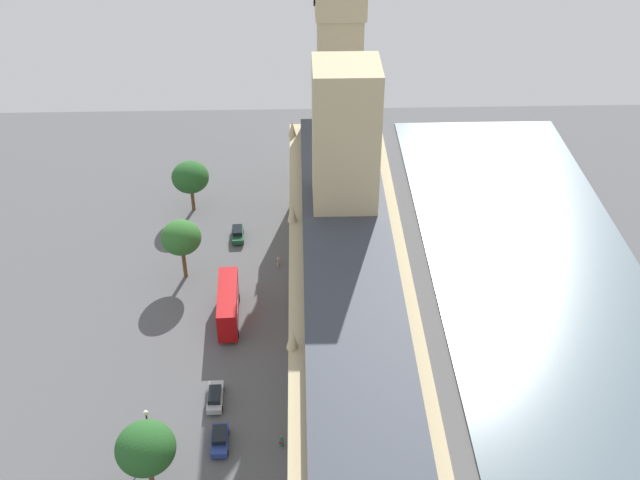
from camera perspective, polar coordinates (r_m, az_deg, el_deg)
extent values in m
plane|color=#565659|center=(95.71, 0.88, -9.43)|extent=(146.54, 146.54, 0.00)
cube|color=slate|center=(101.33, 18.44, -8.55)|extent=(30.60, 131.88, 0.25)
cube|color=tan|center=(91.00, 2.18, -6.23)|extent=(13.92, 76.54, 14.11)
cube|color=tan|center=(96.26, 1.81, 3.61)|extent=(7.86, 7.86, 33.69)
cube|color=#383D47|center=(86.01, 2.30, -2.30)|extent=(10.58, 73.47, 1.60)
cone|color=tan|center=(114.94, -2.08, 8.27)|extent=(1.20, 1.20, 2.29)
cone|color=tan|center=(94.90, -2.08, 2.12)|extent=(1.20, 1.20, 2.73)
cone|color=tan|center=(76.64, -2.09, -7.24)|extent=(1.20, 1.20, 2.82)
cube|color=tan|center=(123.58, 1.41, 9.98)|extent=(6.77, 6.77, 29.30)
cube|color=#19472D|center=(117.26, -6.14, 0.39)|extent=(2.02, 4.40, 0.75)
cube|color=black|center=(117.04, -6.16, 0.73)|extent=(1.61, 2.50, 0.65)
cylinder|color=black|center=(116.33, -5.74, -0.13)|extent=(0.30, 0.70, 0.68)
cylinder|color=black|center=(116.37, -6.50, -0.17)|extent=(0.30, 0.70, 0.68)
cylinder|color=black|center=(118.59, -5.76, 0.64)|extent=(0.30, 0.70, 0.68)
cylinder|color=black|center=(118.63, -6.51, 0.59)|extent=(0.30, 0.70, 0.68)
cube|color=#B20C0F|center=(101.28, -6.85, -4.73)|extent=(2.94, 10.60, 4.20)
cube|color=black|center=(101.23, -6.85, -4.69)|extent=(2.98, 10.20, 0.70)
cylinder|color=black|center=(99.81, -6.16, -6.98)|extent=(0.40, 1.11, 1.10)
cylinder|color=black|center=(99.96, -7.49, -7.03)|extent=(0.40, 1.11, 1.10)
cylinder|color=black|center=(105.38, -6.09, -4.31)|extent=(0.40, 1.11, 1.10)
cylinder|color=black|center=(105.53, -7.34, -4.35)|extent=(0.40, 1.11, 1.10)
cube|color=#B7B7BC|center=(92.02, -7.79, -11.52)|extent=(1.82, 4.74, 0.75)
cube|color=black|center=(91.35, -7.84, -11.32)|extent=(1.51, 2.66, 0.65)
cylinder|color=black|center=(93.40, -8.21, -11.01)|extent=(0.26, 0.68, 0.68)
cylinder|color=black|center=(93.25, -7.22, -11.00)|extent=(0.26, 0.68, 0.68)
cylinder|color=black|center=(91.35, -8.34, -12.37)|extent=(0.26, 0.68, 0.68)
cylinder|color=black|center=(91.19, -7.33, -12.37)|extent=(0.26, 0.68, 0.68)
cube|color=navy|center=(87.64, -7.46, -14.57)|extent=(1.95, 4.41, 0.75)
cube|color=black|center=(87.26, -7.49, -14.16)|extent=(1.60, 2.49, 0.65)
cylinder|color=black|center=(86.97, -6.92, -15.42)|extent=(0.27, 0.69, 0.68)
cylinder|color=black|center=(87.11, -8.04, -15.44)|extent=(0.27, 0.69, 0.68)
cylinder|color=black|center=(88.77, -6.85, -14.04)|extent=(0.27, 0.69, 0.68)
cylinder|color=black|center=(88.91, -7.95, -14.05)|extent=(0.27, 0.69, 0.68)
cylinder|color=#336B60|center=(87.03, -2.88, -14.75)|extent=(0.57, 0.57, 1.32)
sphere|color=#8C6647|center=(86.43, -2.90, -14.41)|extent=(0.25, 0.25, 0.25)
cube|color=maroon|center=(86.81, -2.95, -14.85)|extent=(0.32, 0.20, 0.24)
cylinder|color=gray|center=(111.16, -3.12, -1.66)|extent=(0.64, 0.64, 1.36)
sphere|color=tan|center=(110.68, -3.13, -1.32)|extent=(0.26, 0.26, 0.26)
cube|color=navy|center=(111.31, -3.21, -1.56)|extent=(0.31, 0.27, 0.24)
cylinder|color=brown|center=(84.29, -12.46, -16.73)|extent=(0.56, 0.56, 3.89)
ellipsoid|color=#235623|center=(81.06, -12.84, -14.87)|extent=(6.10, 6.10, 5.18)
cylinder|color=brown|center=(124.49, -9.44, 3.00)|extent=(0.56, 0.56, 3.84)
ellipsoid|color=#235623|center=(122.38, -9.62, 4.63)|extent=(5.84, 5.84, 4.97)
cylinder|color=brown|center=(109.70, -10.05, -1.71)|extent=(0.56, 0.56, 4.68)
ellipsoid|color=#2D6628|center=(107.14, -10.29, 0.18)|extent=(5.58, 5.58, 4.74)
cylinder|color=black|center=(87.49, -12.60, -13.66)|extent=(0.18, 0.18, 5.01)
sphere|color=#F2EAC6|center=(85.45, -12.84, -12.42)|extent=(0.56, 0.56, 0.56)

